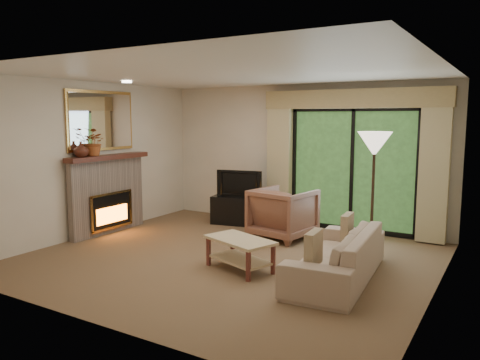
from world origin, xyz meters
The scene contains 22 objects.
floor centered at (0.00, 0.00, 0.00)m, with size 5.50×5.50×0.00m, color brown.
ceiling centered at (0.00, 0.00, 2.60)m, with size 5.50×5.50×0.00m, color silver.
wall_back centered at (0.00, 2.50, 1.30)m, with size 5.00×5.00×0.00m, color beige.
wall_front centered at (0.00, -2.50, 1.30)m, with size 5.00×5.00×0.00m, color beige.
wall_left centered at (-2.75, 0.00, 1.30)m, with size 5.00×5.00×0.00m, color beige.
wall_right centered at (2.75, 0.00, 1.30)m, with size 5.00×5.00×0.00m, color beige.
fireplace centered at (-2.63, 0.20, 0.69)m, with size 0.24×1.70×1.37m, color slate, non-canonical shape.
mirror centered at (-2.71, 0.20, 1.95)m, with size 0.07×1.45×1.02m, color tan, non-canonical shape.
sliding_door centered at (1.00, 2.45, 1.10)m, with size 2.26×0.10×2.16m, color black, non-canonical shape.
curtain_left centered at (-0.35, 2.34, 1.20)m, with size 0.45×0.18×2.35m, color tan.
curtain_right centered at (2.35, 2.34, 1.20)m, with size 0.45×0.18×2.35m, color tan.
cornice centered at (1.00, 2.36, 2.32)m, with size 3.20×0.24×0.32m, color #A08958.
media_console centered at (-0.97, 1.95, 0.26)m, with size 1.06×0.48×0.53m, color black.
tv centered at (-0.97, 1.95, 0.78)m, with size 0.88×0.11×0.50m, color black.
armchair centered at (0.17, 1.42, 0.42)m, with size 0.90×0.93×0.85m, color brown.
sofa centered at (1.61, -0.03, 0.31)m, with size 2.10×0.82×0.61m, color tan.
pillow_near centered at (1.54, -0.63, 0.52)m, with size 0.11×0.40×0.40m, color brown.
pillow_far centered at (1.54, 0.58, 0.52)m, with size 0.10×0.38×0.38m, color brown.
coffee_table centered at (0.39, -0.36, 0.21)m, with size 0.94×0.52×0.42m, color #CEB485, non-canonical shape.
floor_lamp centered at (1.71, 1.17, 0.90)m, with size 0.49×0.49×1.81m, color #F3E3CA, non-canonical shape.
vase centered at (-2.61, -0.35, 1.50)m, with size 0.24×0.24×0.25m, color #471F15.
branches centered at (-2.61, -0.07, 1.60)m, with size 0.42×0.36×0.46m, color #9F4F25.
Camera 1 is at (3.47, -5.51, 2.01)m, focal length 35.00 mm.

